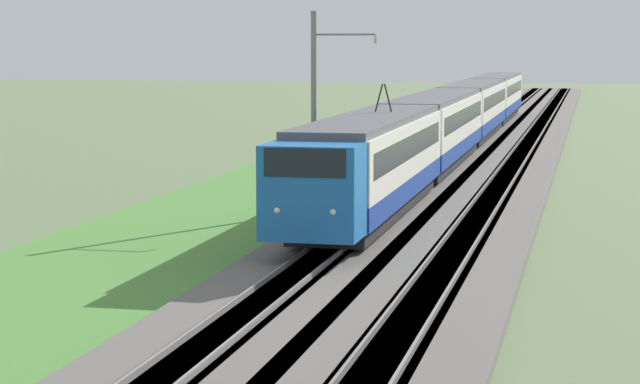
{
  "coord_description": "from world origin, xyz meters",
  "views": [
    {
      "loc": [
        -6.43,
        -7.91,
        6.66
      ],
      "look_at": [
        29.48,
        0.0,
        2.23
      ],
      "focal_mm": 70.0,
      "sensor_mm": 36.0,
      "label": 1
    }
  ],
  "objects": [
    {
      "name": "track_main",
      "position": [
        50.0,
        0.0,
        0.16
      ],
      "size": [
        240.0,
        1.57,
        0.45
      ],
      "color": "#4C4238",
      "rests_on": "ground"
    },
    {
      "name": "catenary_mast_mid",
      "position": [
        40.44,
        2.6,
        4.07
      ],
      "size": [
        0.22,
        2.56,
        7.85
      ],
      "color": "slate",
      "rests_on": "ground"
    },
    {
      "name": "track_adjacent",
      "position": [
        50.0,
        -3.85,
        0.16
      ],
      "size": [
        240.0,
        1.57,
        0.45
      ],
      "color": "#4C4238",
      "rests_on": "ground"
    },
    {
      "name": "ballast_adjacent",
      "position": [
        50.0,
        -3.85,
        0.15
      ],
      "size": [
        240.0,
        4.4,
        0.3
      ],
      "color": "#605B56",
      "rests_on": "ground"
    },
    {
      "name": "passenger_train",
      "position": [
        67.33,
        0.0,
        2.38
      ],
      "size": [
        79.22,
        2.97,
        5.08
      ],
      "rotation": [
        0.0,
        0.0,
        3.14
      ],
      "color": "blue",
      "rests_on": "ground"
    },
    {
      "name": "ballast_main",
      "position": [
        50.0,
        0.0,
        0.15
      ],
      "size": [
        240.0,
        4.4,
        0.3
      ],
      "color": "#605B56",
      "rests_on": "ground"
    },
    {
      "name": "grass_verge",
      "position": [
        50.0,
        5.43,
        0.06
      ],
      "size": [
        240.0,
        9.47,
        0.12
      ],
      "color": "#4C8438",
      "rests_on": "ground"
    }
  ]
}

